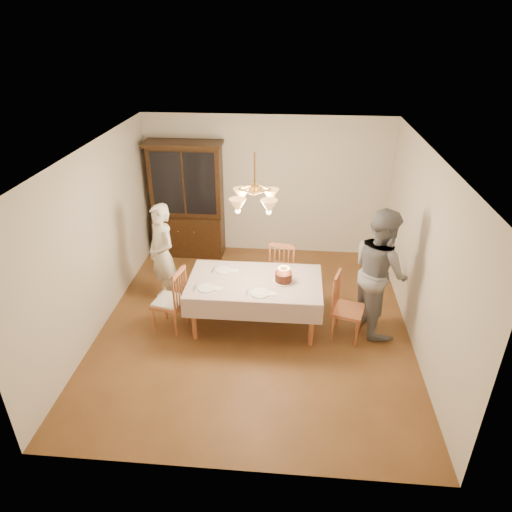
# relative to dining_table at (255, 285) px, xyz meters

# --- Properties ---
(ground) EXTENTS (5.00, 5.00, 0.00)m
(ground) POSITION_rel_dining_table_xyz_m (0.00, 0.00, -0.68)
(ground) COLOR brown
(ground) RESTS_ON ground
(room_shell) EXTENTS (5.00, 5.00, 5.00)m
(room_shell) POSITION_rel_dining_table_xyz_m (0.00, 0.00, 0.90)
(room_shell) COLOR white
(room_shell) RESTS_ON ground
(dining_table) EXTENTS (1.90, 1.10, 0.76)m
(dining_table) POSITION_rel_dining_table_xyz_m (0.00, 0.00, 0.00)
(dining_table) COLOR #984D2C
(dining_table) RESTS_ON ground
(china_hutch) EXTENTS (1.38, 0.54, 2.16)m
(china_hutch) POSITION_rel_dining_table_xyz_m (-1.46, 2.25, 0.36)
(china_hutch) COLOR black
(china_hutch) RESTS_ON ground
(chair_far_side) EXTENTS (0.51, 0.50, 1.00)m
(chair_far_side) POSITION_rel_dining_table_xyz_m (0.39, 0.89, -0.24)
(chair_far_side) COLOR #984D2C
(chair_far_side) RESTS_ON ground
(chair_left_end) EXTENTS (0.50, 0.52, 1.00)m
(chair_left_end) POSITION_rel_dining_table_xyz_m (-1.21, -0.20, -0.23)
(chair_left_end) COLOR #984D2C
(chair_left_end) RESTS_ON ground
(chair_right_end) EXTENTS (0.53, 0.54, 1.00)m
(chair_right_end) POSITION_rel_dining_table_xyz_m (1.32, -0.18, -0.24)
(chair_right_end) COLOR #984D2C
(chair_right_end) RESTS_ON ground
(elderly_woman) EXTENTS (0.70, 0.70, 1.64)m
(elderly_woman) POSITION_rel_dining_table_xyz_m (-1.49, 0.57, 0.13)
(elderly_woman) COLOR white
(elderly_woman) RESTS_ON ground
(adult_in_grey) EXTENTS (0.96, 1.08, 1.86)m
(adult_in_grey) POSITION_rel_dining_table_xyz_m (1.75, 0.11, 0.25)
(adult_in_grey) COLOR slate
(adult_in_grey) RESTS_ON ground
(birthday_cake) EXTENTS (0.30, 0.30, 0.23)m
(birthday_cake) POSITION_rel_dining_table_xyz_m (0.41, 0.01, 0.15)
(birthday_cake) COLOR white
(birthday_cake) RESTS_ON dining_table
(place_setting_near_left) EXTENTS (0.39, 0.24, 0.02)m
(place_setting_near_left) POSITION_rel_dining_table_xyz_m (-0.63, -0.27, 0.08)
(place_setting_near_left) COLOR white
(place_setting_near_left) RESTS_ON dining_table
(place_setting_near_right) EXTENTS (0.41, 0.26, 0.02)m
(place_setting_near_right) POSITION_rel_dining_table_xyz_m (0.11, -0.33, 0.08)
(place_setting_near_right) COLOR white
(place_setting_near_right) RESTS_ON dining_table
(place_setting_far_left) EXTENTS (0.38, 0.24, 0.02)m
(place_setting_far_left) POSITION_rel_dining_table_xyz_m (-0.47, 0.25, 0.08)
(place_setting_far_left) COLOR white
(place_setting_far_left) RESTS_ON dining_table
(chandelier) EXTENTS (0.62, 0.62, 0.73)m
(chandelier) POSITION_rel_dining_table_xyz_m (-0.00, -0.00, 1.29)
(chandelier) COLOR #BF8C3F
(chandelier) RESTS_ON ground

